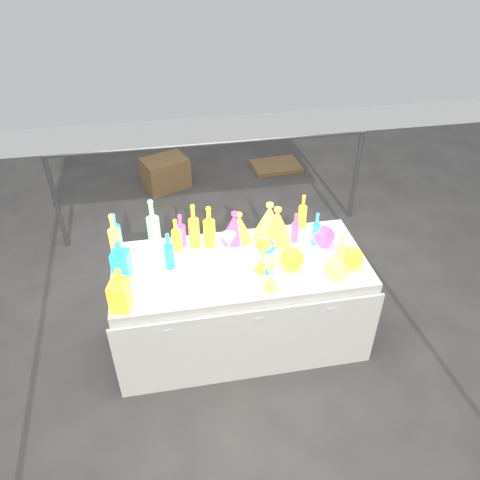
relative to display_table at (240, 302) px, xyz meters
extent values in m
plane|color=#5F5C58|center=(0.00, 0.01, -0.37)|extent=(80.00, 80.00, 0.00)
cylinder|color=gray|center=(-1.50, 1.51, 0.83)|extent=(0.04, 0.04, 2.40)
cylinder|color=gray|center=(1.50, 1.51, 0.83)|extent=(0.04, 0.04, 2.40)
cube|color=white|center=(0.00, 0.01, 2.06)|extent=(3.15, 3.15, 0.06)
cylinder|color=gray|center=(0.00, 1.48, 0.63)|extent=(3.00, 0.04, 0.04)
cube|color=white|center=(0.00, 0.01, 0.00)|extent=(1.80, 0.80, 0.75)
cube|color=white|center=(0.00, -0.41, -0.04)|extent=(1.84, 0.02, 0.68)
cube|color=white|center=(-0.55, -0.42, 0.23)|extent=(0.06, 0.00, 0.03)
cube|color=white|center=(0.05, -0.42, 0.23)|extent=(0.06, 0.00, 0.03)
cube|color=white|center=(0.55, -0.42, 0.23)|extent=(0.06, 0.00, 0.03)
cube|color=#A4794A|center=(-0.44, 2.53, -0.19)|extent=(0.60, 0.53, 0.37)
cube|color=#A4794A|center=(0.98, 2.77, -0.35)|extent=(0.64, 0.48, 0.05)
camera|label=1|loc=(-0.46, -2.53, 2.47)|focal=35.00mm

